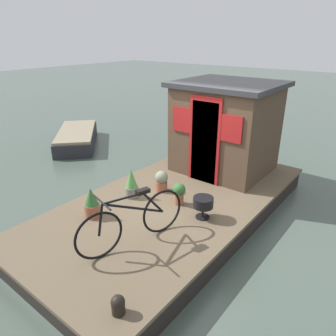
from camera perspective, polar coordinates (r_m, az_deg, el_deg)
The scene contains 11 objects.
ground_plane at distance 6.27m, azimuth 1.14°, elevation -8.91°, with size 60.00×60.00×0.00m, color #47564C.
houseboat_deck at distance 6.16m, azimuth 1.16°, elevation -7.24°, with size 5.96×2.96×0.42m.
houseboat_cabin at distance 7.17m, azimuth 10.38°, elevation 7.29°, with size 1.93×2.12×1.98m.
bicycle at distance 4.67m, azimuth -6.40°, elevation -9.41°, with size 1.74×0.60×0.86m.
potted_plant_ivy at distance 6.04m, azimuth -6.61°, elevation -2.83°, with size 0.25×0.25×0.58m.
potted_plant_geranium at distance 5.53m, azimuth -13.63°, elevation -6.21°, with size 0.27×0.27×0.54m.
potted_plant_fern at distance 6.26m, azimuth -1.19°, elevation -2.32°, with size 0.26×0.26×0.42m.
potted_plant_rosemary at distance 5.77m, azimuth 2.02°, elevation -4.45°, with size 0.23×0.23×0.41m.
charcoal_grill at distance 5.36m, azimuth 6.38°, elevation -6.33°, with size 0.34×0.34×0.38m.
mooring_bollard at distance 3.85m, azimuth -9.01°, elevation -23.20°, with size 0.16×0.16×0.24m.
dinghy_boat at distance 10.66m, azimuth -16.15°, elevation 5.28°, with size 2.63×2.71×0.49m.
Camera 1 is at (-4.26, -3.20, 3.30)m, focal length 33.74 mm.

